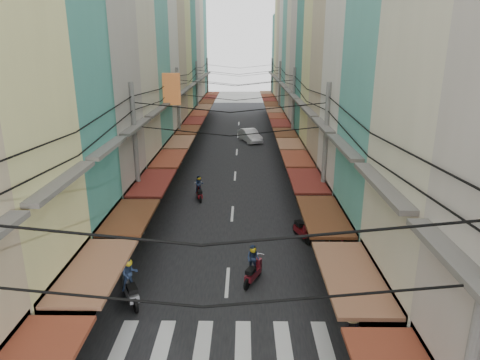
# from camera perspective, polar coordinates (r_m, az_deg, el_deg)

# --- Properties ---
(ground) EXTENTS (160.00, 160.00, 0.00)m
(ground) POSITION_cam_1_polar(r_m,az_deg,el_deg) (21.00, -1.48, -10.68)
(ground) COLOR slate
(ground) RESTS_ON ground
(road) EXTENTS (10.00, 80.00, 0.02)m
(road) POSITION_cam_1_polar(r_m,az_deg,el_deg) (39.77, -0.48, 3.05)
(road) COLOR black
(road) RESTS_ON ground
(sidewalk_left) EXTENTS (3.00, 80.00, 0.06)m
(sidewalk_left) POSITION_cam_1_polar(r_m,az_deg,el_deg) (40.40, -9.75, 3.05)
(sidewalk_left) COLOR gray
(sidewalk_left) RESTS_ON ground
(sidewalk_right) EXTENTS (3.00, 80.00, 0.06)m
(sidewalk_right) POSITION_cam_1_polar(r_m,az_deg,el_deg) (40.17, 8.84, 3.02)
(sidewalk_right) COLOR gray
(sidewalk_right) RESTS_ON ground
(crosswalk) EXTENTS (7.55, 2.40, 0.01)m
(crosswalk) POSITION_cam_1_polar(r_m,az_deg,el_deg) (15.95, -2.28, -20.81)
(crosswalk) COLOR silver
(crosswalk) RESTS_ON ground
(building_row_left) EXTENTS (7.80, 67.67, 23.70)m
(building_row_left) POSITION_cam_1_polar(r_m,az_deg,el_deg) (36.12, -13.87, 16.78)
(building_row_left) COLOR beige
(building_row_left) RESTS_ON ground
(building_row_right) EXTENTS (7.80, 68.98, 22.59)m
(building_row_right) POSITION_cam_1_polar(r_m,az_deg,el_deg) (35.69, 12.72, 16.26)
(building_row_right) COLOR #397E71
(building_row_right) RESTS_ON ground
(utility_poles) EXTENTS (10.20, 66.13, 8.20)m
(utility_poles) POSITION_cam_1_polar(r_m,az_deg,el_deg) (33.69, -0.67, 11.81)
(utility_poles) COLOR slate
(utility_poles) RESTS_ON ground
(white_car) EXTENTS (5.15, 3.39, 1.69)m
(white_car) POSITION_cam_1_polar(r_m,az_deg,el_deg) (46.40, 1.34, 5.13)
(white_car) COLOR white
(white_car) RESTS_ON ground
(bicycle) EXTENTS (1.56, 0.64, 1.05)m
(bicycle) POSITION_cam_1_polar(r_m,az_deg,el_deg) (19.01, 15.57, -14.65)
(bicycle) COLOR black
(bicycle) RESTS_ON ground
(moving_scooters) EXTENTS (8.08, 13.95, 2.00)m
(moving_scooters) POSITION_cam_1_polar(r_m,az_deg,el_deg) (21.23, -4.11, -8.70)
(moving_scooters) COLOR black
(moving_scooters) RESTS_ON ground
(parked_scooters) EXTENTS (12.63, 12.18, 0.99)m
(parked_scooters) POSITION_cam_1_polar(r_m,az_deg,el_deg) (17.70, 10.10, -15.06)
(parked_scooters) COLOR black
(parked_scooters) RESTS_ON ground
(pedestrians) EXTENTS (12.78, 26.49, 2.26)m
(pedestrians) POSITION_cam_1_polar(r_m,az_deg,el_deg) (21.72, -12.93, -7.03)
(pedestrians) COLOR #251F29
(pedestrians) RESTS_ON ground
(market_umbrella) EXTENTS (2.25, 2.25, 2.38)m
(market_umbrella) POSITION_cam_1_polar(r_m,az_deg,el_deg) (14.94, 22.74, -15.58)
(market_umbrella) COLOR #B2B2B7
(market_umbrella) RESTS_ON ground
(traffic_sign) EXTENTS (0.10, 0.62, 2.82)m
(traffic_sign) POSITION_cam_1_polar(r_m,az_deg,el_deg) (18.45, 13.38, -8.28)
(traffic_sign) COLOR slate
(traffic_sign) RESTS_ON ground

